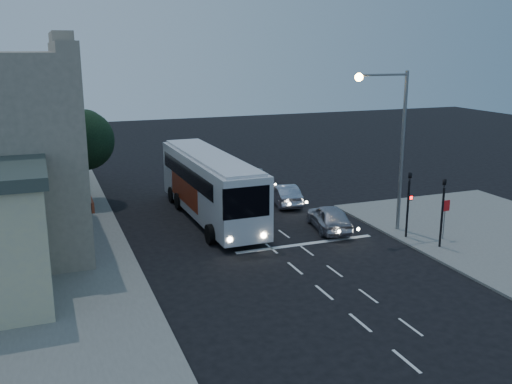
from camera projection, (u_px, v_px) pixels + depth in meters
name	position (u px, v px, depth m)	size (l,w,h in m)	color
ground	(287.00, 261.00, 28.36)	(120.00, 120.00, 0.00)	black
sidewalk_far	(9.00, 241.00, 31.08)	(12.00, 50.00, 0.12)	slate
road_markings	(284.00, 238.00, 31.80)	(8.00, 30.55, 0.01)	silver
tour_bus	(210.00, 184.00, 35.01)	(3.14, 13.22, 4.04)	silver
car_suv	(329.00, 217.00, 33.13)	(1.76, 4.39, 1.49)	#AAAAB5
car_sedan_a	(284.00, 194.00, 38.56)	(1.48, 4.24, 1.40)	#9FA2B3
car_sedan_b	(255.00, 177.00, 43.60)	(2.00, 4.92, 1.43)	gray
traffic_signal_main	(409.00, 197.00, 31.10)	(0.25, 0.35, 4.10)	black
traffic_signal_side	(443.00, 205.00, 29.55)	(0.18, 0.15, 4.10)	black
regulatory_sign	(445.00, 213.00, 30.97)	(0.45, 0.12, 2.20)	slate
streetlight	(393.00, 133.00, 31.49)	(3.32, 0.44, 9.00)	slate
low_building_north	(3.00, 147.00, 40.96)	(9.40, 9.40, 6.50)	beige
street_tree	(84.00, 138.00, 38.02)	(4.00, 4.00, 6.20)	black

